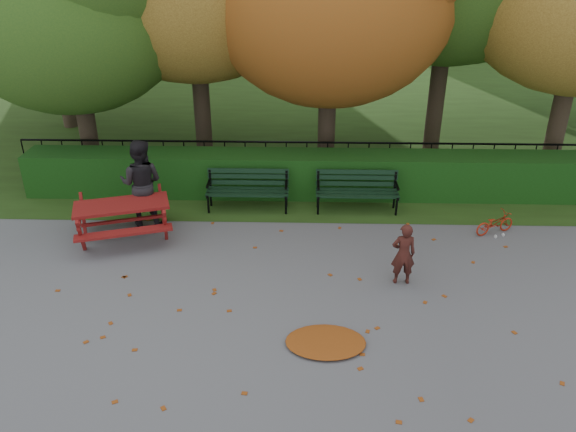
{
  "coord_description": "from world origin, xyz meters",
  "views": [
    {
      "loc": [
        -0.1,
        -7.58,
        5.52
      ],
      "look_at": [
        -0.35,
        1.35,
        1.0
      ],
      "focal_mm": 35.0,
      "sensor_mm": 36.0,
      "label": 1
    }
  ],
  "objects_px": {
    "bench_left": "(248,187)",
    "bench_right": "(357,188)",
    "bicycle": "(495,223)",
    "picnic_table": "(122,212)",
    "adult": "(142,183)",
    "child": "(403,254)"
  },
  "relations": [
    {
      "from": "bench_left",
      "to": "bicycle",
      "type": "bearing_deg",
      "value": -11.5
    },
    {
      "from": "bench_left",
      "to": "bicycle",
      "type": "xyz_separation_m",
      "value": [
        5.14,
        -1.05,
        -0.29
      ]
    },
    {
      "from": "picnic_table",
      "to": "bicycle",
      "type": "distance_m",
      "value": 7.5
    },
    {
      "from": "bench_left",
      "to": "bicycle",
      "type": "distance_m",
      "value": 5.25
    },
    {
      "from": "bench_right",
      "to": "picnic_table",
      "type": "height_order",
      "value": "bench_right"
    },
    {
      "from": "bench_right",
      "to": "child",
      "type": "relative_size",
      "value": 1.56
    },
    {
      "from": "picnic_table",
      "to": "adult",
      "type": "distance_m",
      "value": 0.78
    },
    {
      "from": "picnic_table",
      "to": "adult",
      "type": "relative_size",
      "value": 1.16
    },
    {
      "from": "child",
      "to": "bicycle",
      "type": "xyz_separation_m",
      "value": [
        2.18,
        1.87,
        -0.34
      ]
    },
    {
      "from": "bench_left",
      "to": "picnic_table",
      "type": "xyz_separation_m",
      "value": [
        -2.35,
        -1.47,
        0.08
      ]
    },
    {
      "from": "adult",
      "to": "bicycle",
      "type": "relative_size",
      "value": 2.07
    },
    {
      "from": "bench_right",
      "to": "bicycle",
      "type": "relative_size",
      "value": 2.01
    },
    {
      "from": "picnic_table",
      "to": "bicycle",
      "type": "relative_size",
      "value": 2.42
    },
    {
      "from": "bench_right",
      "to": "picnic_table",
      "type": "bearing_deg",
      "value": -162.84
    },
    {
      "from": "bench_left",
      "to": "bench_right",
      "type": "bearing_deg",
      "value": 0.0
    },
    {
      "from": "bench_right",
      "to": "adult",
      "type": "height_order",
      "value": "adult"
    },
    {
      "from": "child",
      "to": "bicycle",
      "type": "distance_m",
      "value": 2.89
    },
    {
      "from": "bench_right",
      "to": "child",
      "type": "xyz_separation_m",
      "value": [
        0.56,
        -2.91,
        0.06
      ]
    },
    {
      "from": "bench_left",
      "to": "bench_right",
      "type": "relative_size",
      "value": 1.0
    },
    {
      "from": "bicycle",
      "to": "picnic_table",
      "type": "bearing_deg",
      "value": 70.03
    },
    {
      "from": "bench_right",
      "to": "picnic_table",
      "type": "relative_size",
      "value": 0.83
    },
    {
      "from": "picnic_table",
      "to": "child",
      "type": "bearing_deg",
      "value": -32.53
    }
  ]
}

